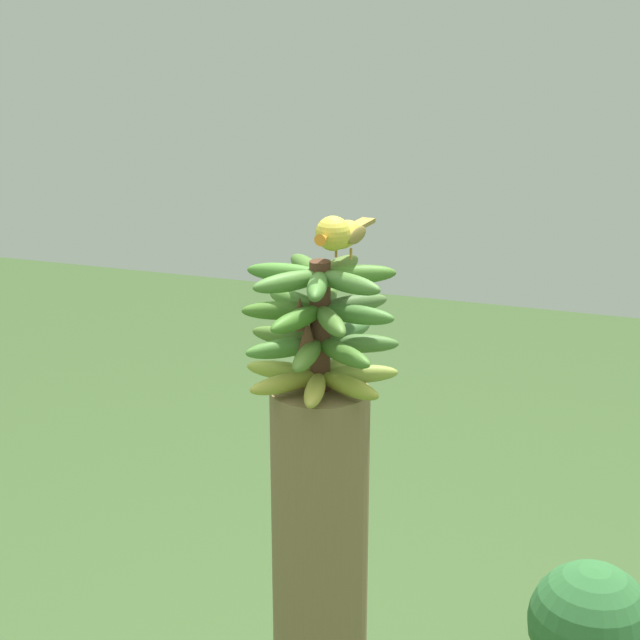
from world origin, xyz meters
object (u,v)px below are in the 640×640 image
(banana_tree, at_px, (320,630))
(banana_bunch, at_px, (320,326))
(tropical_shrub, at_px, (590,623))
(perched_bird, at_px, (339,234))

(banana_tree, relative_size, banana_bunch, 3.58)
(banana_bunch, distance_m, tropical_shrub, 1.23)
(banana_tree, xyz_separation_m, banana_bunch, (0.00, -0.00, 0.65))
(perched_bird, bearing_deg, banana_tree, -64.55)
(banana_bunch, height_order, tropical_shrub, banana_bunch)
(perched_bird, bearing_deg, tropical_shrub, 142.00)
(banana_bunch, distance_m, perched_bird, 0.18)
(banana_bunch, bearing_deg, tropical_shrub, 140.91)
(banana_tree, distance_m, banana_bunch, 0.65)
(banana_tree, bearing_deg, tropical_shrub, 140.90)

